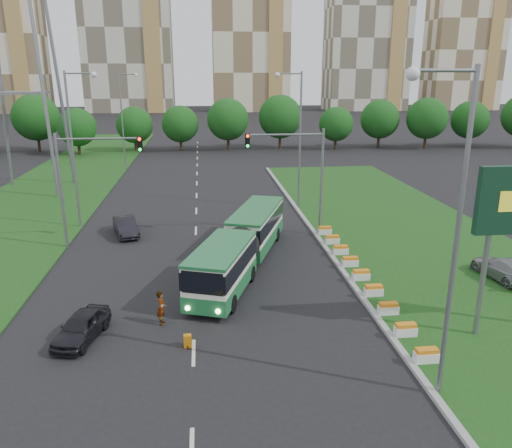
{
  "coord_description": "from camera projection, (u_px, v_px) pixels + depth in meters",
  "views": [
    {
      "loc": [
        -2.39,
        -25.49,
        11.65
      ],
      "look_at": [
        0.93,
        4.65,
        2.6
      ],
      "focal_mm": 35.0,
      "sensor_mm": 36.0,
      "label": 1
    }
  ],
  "objects": [
    {
      "name": "left_verge",
      "position": [
        46.0,
        197.0,
        49.77
      ],
      "size": [
        12.0,
        110.0,
        0.1
      ],
      "primitive_type": "cube",
      "color": "#154313",
      "rests_on": "ground"
    },
    {
      "name": "flower_planters",
      "position": [
        361.0,
        275.0,
        29.2
      ],
      "size": [
        1.1,
        18.1,
        0.6
      ],
      "primitive_type": null,
      "color": "white",
      "rests_on": "grass_median"
    },
    {
      "name": "lane_markings",
      "position": [
        196.0,
        205.0,
        46.6
      ],
      "size": [
        0.2,
        100.0,
        0.01
      ],
      "primitive_type": null,
      "color": "silver",
      "rests_on": "ground"
    },
    {
      "name": "shopping_trolley",
      "position": [
        188.0,
        341.0,
        22.22
      ],
      "size": [
        0.34,
        0.36,
        0.58
      ],
      "rotation": [
        0.0,
        0.0,
        0.1
      ],
      "color": "orange",
      "rests_on": "ground"
    },
    {
      "name": "apartment_tower_cwest",
      "position": [
        127.0,
        29.0,
        160.69
      ],
      "size": [
        28.0,
        15.0,
        52.0
      ],
      "primitive_type": "cube",
      "color": "beige",
      "rests_on": "ground"
    },
    {
      "name": "car_median",
      "position": [
        504.0,
        268.0,
        29.23
      ],
      "size": [
        2.43,
        4.64,
        1.28
      ],
      "primitive_type": "imported",
      "rotation": [
        0.0,
        0.0,
        3.29
      ],
      "color": "gray",
      "rests_on": "grass_median"
    },
    {
      "name": "tree_line",
      "position": [
        278.0,
        122.0,
        80.01
      ],
      "size": [
        120.0,
        8.0,
        9.0
      ],
      "primitive_type": null,
      "color": "#134512",
      "rests_on": "ground"
    },
    {
      "name": "midrise_east",
      "position": [
        463.0,
        51.0,
        174.46
      ],
      "size": [
        24.0,
        14.0,
        40.0
      ],
      "primitive_type": "cube",
      "color": "beige",
      "rests_on": "ground"
    },
    {
      "name": "apartment_tower_east",
      "position": [
        367.0,
        39.0,
        169.79
      ],
      "size": [
        27.0,
        15.0,
        47.0
      ],
      "primitive_type": "cube",
      "color": "beige",
      "rests_on": "ground"
    },
    {
      "name": "traffic_mast_left",
      "position": [
        84.0,
        172.0,
        33.82
      ],
      "size": [
        5.76,
        0.32,
        8.0
      ],
      "color": "slate",
      "rests_on": "ground"
    },
    {
      "name": "articulated_bus",
      "position": [
        239.0,
        244.0,
        31.17
      ],
      "size": [
        2.37,
        15.19,
        2.5
      ],
      "rotation": [
        0.0,
        0.0,
        -0.34
      ],
      "color": "white",
      "rests_on": "ground"
    },
    {
      "name": "car_left_near",
      "position": [
        81.0,
        327.0,
        22.77
      ],
      "size": [
        2.41,
        3.99,
        1.27
      ],
      "primitive_type": "imported",
      "rotation": [
        0.0,
        0.0,
        -0.26
      ],
      "color": "black",
      "rests_on": "ground"
    },
    {
      "name": "traffic_mast_median",
      "position": [
        300.0,
        165.0,
        36.36
      ],
      "size": [
        5.76,
        0.32,
        8.0
      ],
      "color": "slate",
      "rests_on": "ground"
    },
    {
      "name": "apartment_tower_ceast",
      "position": [
        250.0,
        33.0,
        165.16
      ],
      "size": [
        25.0,
        15.0,
        50.0
      ],
      "primitive_type": "cube",
      "color": "beige",
      "rests_on": "ground"
    },
    {
      "name": "median_kerb",
      "position": [
        321.0,
        242.0,
        36.09
      ],
      "size": [
        0.3,
        60.0,
        0.18
      ],
      "primitive_type": "cube",
      "color": "#949494",
      "rests_on": "ground"
    },
    {
      "name": "street_lamps",
      "position": [
        193.0,
        158.0,
        35.36
      ],
      "size": [
        36.0,
        60.0,
        12.0
      ],
      "primitive_type": null,
      "color": "slate",
      "rests_on": "ground"
    },
    {
      "name": "grass_median",
      "position": [
        413.0,
        239.0,
        36.82
      ],
      "size": [
        14.0,
        60.0,
        0.15
      ],
      "primitive_type": "cube",
      "color": "#154313",
      "rests_on": "ground"
    },
    {
      "name": "pedestrian",
      "position": [
        161.0,
        308.0,
        24.13
      ],
      "size": [
        0.5,
        0.68,
        1.72
      ],
      "primitive_type": "imported",
      "rotation": [
        0.0,
        0.0,
        1.42
      ],
      "color": "gray",
      "rests_on": "ground"
    },
    {
      "name": "ground",
      "position": [
        249.0,
        293.0,
        27.86
      ],
      "size": [
        360.0,
        360.0,
        0.0
      ],
      "primitive_type": "plane",
      "color": "black",
      "rests_on": "ground"
    },
    {
      "name": "car_left_far",
      "position": [
        126.0,
        226.0,
        37.78
      ],
      "size": [
        2.57,
        4.41,
        1.38
      ],
      "primitive_type": "imported",
      "rotation": [
        0.0,
        0.0,
        0.28
      ],
      "color": "black",
      "rests_on": "ground"
    }
  ]
}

